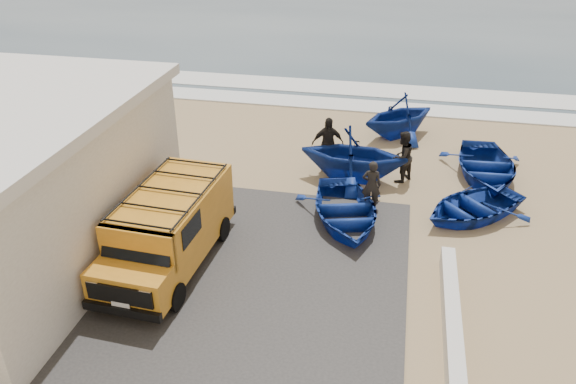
{
  "coord_description": "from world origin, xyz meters",
  "views": [
    {
      "loc": [
        3.35,
        -13.02,
        8.98
      ],
      "look_at": [
        0.43,
        0.97,
        1.2
      ],
      "focal_mm": 35.0,
      "sensor_mm": 36.0,
      "label": 1
    }
  ],
  "objects_px": {
    "fisherman_front": "(371,185)",
    "boat_far_left": "(399,115)",
    "boat_near_left": "(345,210)",
    "fisherman_middle": "(402,157)",
    "boat_mid_right": "(486,166)",
    "boat_mid_left": "(354,154)",
    "fisherman_back": "(328,144)",
    "van": "(169,227)",
    "parapet": "(452,332)",
    "boat_near_right": "(472,206)"
  },
  "relations": [
    {
      "from": "fisherman_front",
      "to": "boat_far_left",
      "type": "bearing_deg",
      "value": -98.28
    },
    {
      "from": "boat_near_left",
      "to": "fisherman_middle",
      "type": "xyz_separation_m",
      "value": [
        1.57,
        3.12,
        0.5
      ]
    },
    {
      "from": "boat_mid_right",
      "to": "fisherman_front",
      "type": "xyz_separation_m",
      "value": [
        -3.77,
        -2.98,
        0.39
      ]
    },
    {
      "from": "boat_mid_left",
      "to": "boat_far_left",
      "type": "distance_m",
      "value": 4.49
    },
    {
      "from": "boat_mid_left",
      "to": "fisherman_back",
      "type": "height_order",
      "value": "fisherman_back"
    },
    {
      "from": "boat_mid_right",
      "to": "boat_far_left",
      "type": "height_order",
      "value": "boat_far_left"
    },
    {
      "from": "boat_mid_right",
      "to": "fisherman_front",
      "type": "relative_size",
      "value": 2.5
    },
    {
      "from": "van",
      "to": "boat_mid_right",
      "type": "distance_m",
      "value": 11.27
    },
    {
      "from": "van",
      "to": "fisherman_back",
      "type": "bearing_deg",
      "value": 66.81
    },
    {
      "from": "parapet",
      "to": "boat_mid_right",
      "type": "distance_m",
      "value": 8.74
    },
    {
      "from": "fisherman_back",
      "to": "boat_near_right",
      "type": "bearing_deg",
      "value": -44.14
    },
    {
      "from": "fisherman_middle",
      "to": "parapet",
      "type": "bearing_deg",
      "value": 47.21
    },
    {
      "from": "van",
      "to": "fisherman_front",
      "type": "bearing_deg",
      "value": 42.11
    },
    {
      "from": "boat_near_right",
      "to": "boat_far_left",
      "type": "distance_m",
      "value": 6.57
    },
    {
      "from": "van",
      "to": "boat_mid_right",
      "type": "relative_size",
      "value": 1.24
    },
    {
      "from": "van",
      "to": "boat_mid_right",
      "type": "bearing_deg",
      "value": 41.77
    },
    {
      "from": "van",
      "to": "boat_near_left",
      "type": "xyz_separation_m",
      "value": [
        4.31,
        3.07,
        -0.74
      ]
    },
    {
      "from": "boat_mid_right",
      "to": "parapet",
      "type": "bearing_deg",
      "value": -103.42
    },
    {
      "from": "van",
      "to": "boat_near_left",
      "type": "height_order",
      "value": "van"
    },
    {
      "from": "boat_near_right",
      "to": "parapet",
      "type": "bearing_deg",
      "value": -49.53
    },
    {
      "from": "boat_near_right",
      "to": "fisherman_middle",
      "type": "height_order",
      "value": "fisherman_middle"
    },
    {
      "from": "boat_mid_left",
      "to": "boat_near_left",
      "type": "bearing_deg",
      "value": -175.2
    },
    {
      "from": "boat_near_left",
      "to": "boat_far_left",
      "type": "relative_size",
      "value": 1.16
    },
    {
      "from": "van",
      "to": "boat_mid_right",
      "type": "xyz_separation_m",
      "value": [
        8.77,
        7.04,
        -0.72
      ]
    },
    {
      "from": "boat_mid_left",
      "to": "fisherman_back",
      "type": "bearing_deg",
      "value": 60.81
    },
    {
      "from": "parapet",
      "to": "boat_far_left",
      "type": "bearing_deg",
      "value": 97.84
    },
    {
      "from": "boat_near_left",
      "to": "fisherman_front",
      "type": "distance_m",
      "value": 1.28
    },
    {
      "from": "boat_far_left",
      "to": "van",
      "type": "bearing_deg",
      "value": -71.72
    },
    {
      "from": "boat_far_left",
      "to": "fisherman_middle",
      "type": "height_order",
      "value": "fisherman_middle"
    },
    {
      "from": "boat_mid_left",
      "to": "fisherman_middle",
      "type": "bearing_deg",
      "value": -78.3
    },
    {
      "from": "boat_far_left",
      "to": "fisherman_back",
      "type": "bearing_deg",
      "value": -76.24
    },
    {
      "from": "boat_far_left",
      "to": "fisherman_back",
      "type": "height_order",
      "value": "fisherman_back"
    },
    {
      "from": "boat_near_right",
      "to": "boat_mid_right",
      "type": "relative_size",
      "value": 0.87
    },
    {
      "from": "fisherman_front",
      "to": "parapet",
      "type": "bearing_deg",
      "value": 109.45
    },
    {
      "from": "boat_mid_right",
      "to": "fisherman_middle",
      "type": "relative_size",
      "value": 2.25
    },
    {
      "from": "boat_far_left",
      "to": "parapet",
      "type": "bearing_deg",
      "value": -35.02
    },
    {
      "from": "van",
      "to": "boat_mid_left",
      "type": "relative_size",
      "value": 1.38
    },
    {
      "from": "fisherman_front",
      "to": "fisherman_middle",
      "type": "xyz_separation_m",
      "value": [
        0.87,
        2.12,
        0.09
      ]
    },
    {
      "from": "van",
      "to": "fisherman_back",
      "type": "height_order",
      "value": "van"
    },
    {
      "from": "boat_near_right",
      "to": "fisherman_back",
      "type": "height_order",
      "value": "fisherman_back"
    },
    {
      "from": "boat_mid_right",
      "to": "fisherman_middle",
      "type": "height_order",
      "value": "fisherman_middle"
    },
    {
      "from": "boat_far_left",
      "to": "fisherman_front",
      "type": "distance_m",
      "value": 6.19
    },
    {
      "from": "boat_far_left",
      "to": "fisherman_front",
      "type": "relative_size",
      "value": 2.07
    },
    {
      "from": "boat_near_right",
      "to": "boat_mid_right",
      "type": "bearing_deg",
      "value": 126.0
    },
    {
      "from": "parapet",
      "to": "boat_mid_left",
      "type": "height_order",
      "value": "boat_mid_left"
    },
    {
      "from": "parapet",
      "to": "fisherman_front",
      "type": "bearing_deg",
      "value": 111.85
    },
    {
      "from": "boat_near_left",
      "to": "boat_far_left",
      "type": "xyz_separation_m",
      "value": [
        1.33,
        7.15,
        0.49
      ]
    },
    {
      "from": "parapet",
      "to": "fisherman_middle",
      "type": "xyz_separation_m",
      "value": [
        -1.38,
        7.75,
        0.63
      ]
    },
    {
      "from": "van",
      "to": "boat_near_left",
      "type": "bearing_deg",
      "value": 38.5
    },
    {
      "from": "van",
      "to": "parapet",
      "type": "bearing_deg",
      "value": -9.15
    }
  ]
}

